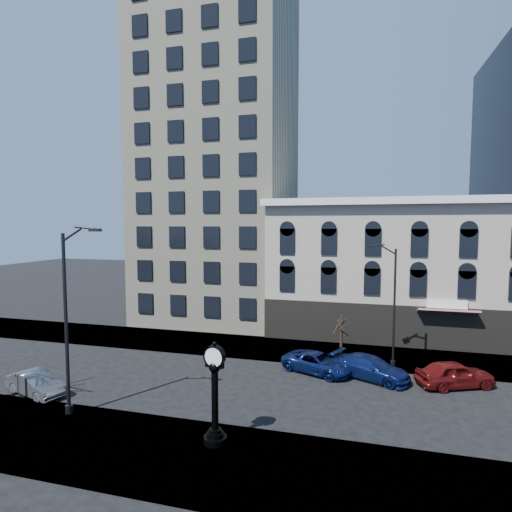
# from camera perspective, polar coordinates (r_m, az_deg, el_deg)

# --- Properties ---
(ground) EXTENTS (160.00, 160.00, 0.00)m
(ground) POSITION_cam_1_polar(r_m,az_deg,el_deg) (27.21, -6.53, -17.61)
(ground) COLOR black
(ground) RESTS_ON ground
(sidewalk_far) EXTENTS (160.00, 6.00, 0.12)m
(sidewalk_far) POSITION_cam_1_polar(r_m,az_deg,el_deg) (34.34, -1.57, -12.76)
(sidewalk_far) COLOR gray
(sidewalk_far) RESTS_ON ground
(sidewalk_near) EXTENTS (160.00, 6.00, 0.12)m
(sidewalk_near) POSITION_cam_1_polar(r_m,az_deg,el_deg) (20.67, -15.42, -25.09)
(sidewalk_near) COLOR gray
(sidewalk_near) RESTS_ON ground
(cream_tower) EXTENTS (15.90, 15.40, 42.50)m
(cream_tower) POSITION_cam_1_polar(r_m,az_deg,el_deg) (45.98, -5.28, 15.84)
(cream_tower) COLOR beige
(cream_tower) RESTS_ON ground
(victorian_row) EXTENTS (22.60, 11.19, 12.50)m
(victorian_row) POSITION_cam_1_polar(r_m,az_deg,el_deg) (39.70, 18.65, -1.89)
(victorian_row) COLOR #B1A291
(victorian_row) RESTS_ON ground
(street_clock) EXTENTS (1.08, 1.08, 4.78)m
(street_clock) POSITION_cam_1_polar(r_m,az_deg,el_deg) (19.58, -5.89, -19.43)
(street_clock) COLOR black
(street_clock) RESTS_ON sidewalk_near
(street_lamp_near) EXTENTS (2.65, 0.41, 10.22)m
(street_lamp_near) POSITION_cam_1_polar(r_m,az_deg,el_deg) (22.69, -24.24, -1.93)
(street_lamp_near) COLOR black
(street_lamp_near) RESTS_ON sidewalk_near
(street_lamp_far) EXTENTS (2.25, 0.88, 8.92)m
(street_lamp_far) POSITION_cam_1_polar(r_m,az_deg,el_deg) (29.55, 18.09, -2.29)
(street_lamp_far) COLOR black
(street_lamp_far) RESTS_ON sidewalk_far
(bare_tree_far) EXTENTS (2.16, 2.16, 3.71)m
(bare_tree_far) POSITION_cam_1_polar(r_m,az_deg,el_deg) (31.37, 12.12, -9.12)
(bare_tree_far) COLOR black
(bare_tree_far) RESTS_ON sidewalk_far
(car_near_b) EXTENTS (4.41, 2.55, 1.37)m
(car_near_b) POSITION_cam_1_polar(r_m,az_deg,el_deg) (28.47, -28.93, -15.65)
(car_near_b) COLOR #595B60
(car_near_b) RESTS_ON ground
(car_far_a) EXTENTS (5.44, 3.97, 1.37)m
(car_far_a) POSITION_cam_1_polar(r_m,az_deg,el_deg) (28.90, 8.77, -14.84)
(car_far_a) COLOR #0C194C
(car_far_a) RESTS_ON ground
(car_far_b) EXTENTS (5.57, 4.08, 1.50)m
(car_far_b) POSITION_cam_1_polar(r_m,az_deg,el_deg) (28.55, 16.05, -15.08)
(car_far_b) COLOR #0C194C
(car_far_b) RESTS_ON ground
(car_far_c) EXTENTS (5.17, 3.63, 1.63)m
(car_far_c) POSITION_cam_1_polar(r_m,az_deg,el_deg) (29.10, 26.52, -14.85)
(car_far_c) COLOR maroon
(car_far_c) RESTS_ON ground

